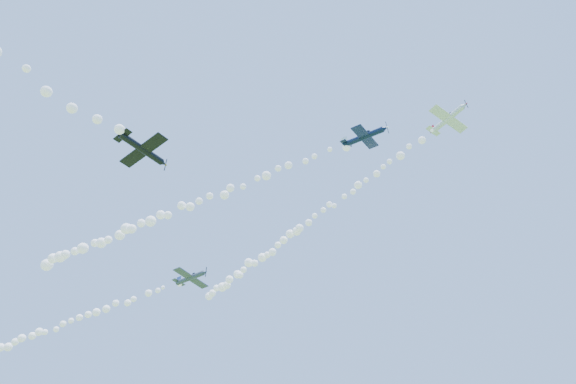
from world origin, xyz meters
The scene contains 7 objects.
plane_white centered at (26.36, -3.26, 52.80)m, with size 6.64×7.04×1.85m.
smoke_trail_white centered at (-6.98, 8.45, 52.48)m, with size 63.05×23.74×2.86m, color white, non-canonical shape.
plane_navy centered at (14.82, -6.39, 53.02)m, with size 7.48×7.57×2.48m.
smoke_trail_navy centered at (-22.60, -8.35, 52.81)m, with size 70.40×6.27×2.92m, color white, non-canonical shape.
plane_grey centered at (-19.45, -4.35, 40.77)m, with size 6.88×7.13×1.92m.
smoke_trail_grey centered at (-59.27, -4.31, 40.36)m, with size 75.56×2.57×3.11m, color white, non-canonical shape.
plane_black centered at (-3.19, -30.29, 40.69)m, with size 7.35×6.93×2.23m.
Camera 1 is at (33.06, -54.74, 2.00)m, focal length 30.00 mm.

